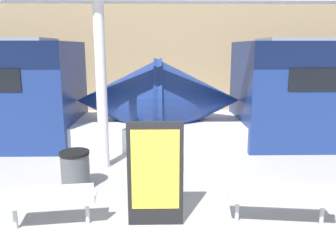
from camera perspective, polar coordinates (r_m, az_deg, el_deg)
station_wall at (r=15.41m, az=0.07°, el=10.23°), size 56.00×0.20×5.00m
bench_near at (r=5.87m, az=19.14°, el=-13.37°), size 1.79×0.63×0.81m
bench_far at (r=5.82m, az=-19.92°, el=-13.72°), size 1.49×0.61×0.81m
trash_bin at (r=7.19m, az=-15.83°, el=-9.18°), size 0.62×0.62×0.83m
poster_board at (r=5.45m, az=-2.21°, el=-10.14°), size 0.92×0.07×1.78m
support_column_near at (r=7.99m, az=-11.52°, el=4.63°), size 0.26×0.26×3.94m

